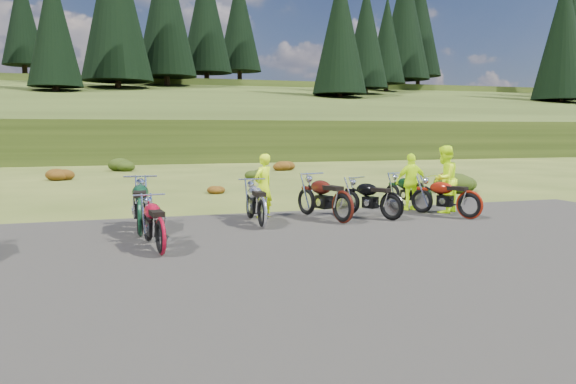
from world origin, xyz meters
name	(u,v)px	position (x,y,z in m)	size (l,w,h in m)	color
ground	(310,240)	(0.00, 0.00, 0.00)	(300.00, 300.00, 0.00)	#3A4A18
gravel_pad	(349,262)	(0.00, -2.00, 0.00)	(20.00, 12.00, 0.04)	black
hill_slope	(151,152)	(0.00, 50.00, 0.00)	(300.00, 46.00, 3.00)	#2B3712
hill_plateau	(131,141)	(0.00, 110.00, 0.00)	(300.00, 90.00, 9.17)	#2B3712
conifer_20	(22,17)	(-15.00, 75.00, 17.65)	(5.72, 5.72, 15.00)	black
conifer_21	(53,25)	(-9.00, 50.00, 12.56)	(5.28, 5.28, 14.00)	black
conifer_23	(165,7)	(3.00, 62.00, 17.47)	(7.48, 7.48, 19.00)	black
conifer_24	(206,14)	(9.00, 68.00, 18.16)	(7.04, 7.04, 18.00)	black
conifer_25	(239,21)	(15.00, 74.00, 18.66)	(6.60, 6.60, 17.00)	black
conifer_26	(340,31)	(21.00, 49.00, 13.37)	(6.16, 6.16, 16.00)	black
conifer_27	(366,36)	(27.00, 55.00, 14.06)	(5.72, 5.72, 15.00)	black
conifer_28	(387,40)	(33.00, 61.00, 14.76)	(5.28, 5.28, 14.00)	black
conifer_29	(405,19)	(39.00, 67.00, 18.97)	(7.92, 7.92, 20.00)	black
conifer_30	(419,24)	(45.00, 73.00, 19.66)	(7.48, 7.48, 19.00)	black
conifer_31	(563,36)	(51.00, 48.00, 14.18)	(7.04, 7.04, 18.00)	black
conifer_32	(565,40)	(57.00, 54.00, 14.87)	(6.60, 6.60, 17.00)	black
conifer_33	(567,43)	(63.00, 60.00, 15.56)	(6.16, 6.16, 16.00)	black
conifer_34	(569,46)	(69.00, 66.00, 16.26)	(5.72, 5.72, 15.00)	black
conifer_35	(570,48)	(75.00, 72.00, 16.95)	(5.28, 5.28, 14.00)	black
conifer_36	(572,37)	(81.00, 78.00, 20.16)	(7.92, 7.92, 20.00)	black
shrub_2	(59,172)	(-6.20, 16.60, 0.38)	(1.30, 1.30, 0.77)	maroon
shrub_3	(123,163)	(-3.30, 21.90, 0.46)	(1.56, 1.56, 0.92)	#1C310C
shrub_4	(214,187)	(-0.40, 9.20, 0.23)	(0.77, 0.77, 0.45)	maroon
shrub_5	(256,173)	(2.50, 14.50, 0.31)	(1.03, 1.03, 0.61)	#1C310C
shrub_6	(283,164)	(5.40, 19.80, 0.38)	(1.30, 1.30, 0.77)	maroon
shrub_7	(457,180)	(8.30, 7.10, 0.46)	(1.56, 1.56, 0.92)	#1C310C
shrub_8	(444,174)	(11.20, 12.40, 0.23)	(0.77, 0.77, 0.45)	maroon
motorcycle_1	(161,257)	(-3.08, -0.62, 0.00)	(1.96, 0.65, 1.03)	maroon
motorcycle_2	(141,238)	(-3.35, 1.34, 0.00)	(2.35, 0.78, 1.23)	#0E331D
motorcycle_3	(263,230)	(-0.62, 1.54, 0.00)	(2.07, 0.69, 1.09)	silver
motorcycle_4	(343,224)	(1.43, 1.65, 0.00)	(2.25, 0.75, 1.18)	#42120B
motorcycle_5	(391,221)	(2.77, 1.69, 0.00)	(2.01, 0.67, 1.05)	black
motorcycle_6	(469,220)	(4.76, 1.29, 0.00)	(2.06, 0.69, 1.08)	maroon
motorcycle_7	(423,212)	(4.40, 2.91, 0.00)	(1.97, 0.66, 1.03)	black
person_middle	(263,187)	(-0.18, 3.11, 0.83)	(0.60, 0.39, 1.65)	#C9F50C
person_right_a	(444,180)	(4.77, 2.48, 0.92)	(0.89, 0.70, 1.84)	#C9F50C
person_right_b	(411,183)	(4.17, 3.20, 0.80)	(0.94, 0.39, 1.60)	#C9F50C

